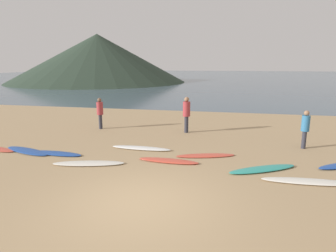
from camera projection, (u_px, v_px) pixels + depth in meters
The scene contains 14 objects.
ground_plane at pixel (191, 124), 16.76m from camera, with size 120.00×120.00×0.20m, color tan.
ocean_water at pixel (220, 77), 68.37m from camera, with size 140.00×100.00×0.01m, color #475B6B.
headland_hill at pixel (98, 58), 50.46m from camera, with size 30.38×30.38×8.17m, color #28382B.
surfboard_1 at pixel (27, 151), 11.29m from camera, with size 2.28×0.58×0.08m, color #1E479E.
surfboard_2 at pixel (57, 153), 10.99m from camera, with size 2.10×0.51×0.07m, color #1E479E.
surfboard_3 at pixel (89, 163), 9.90m from camera, with size 2.44×0.54×0.08m, color silver.
surfboard_4 at pixel (141, 148), 11.62m from camera, with size 2.45×0.47×0.10m, color white.
surfboard_5 at pixel (168, 161), 10.16m from camera, with size 2.15×0.49×0.08m, color #D84C38.
surfboard_6 at pixel (205, 156), 10.75m from camera, with size 2.20×0.48×0.06m, color #D84C38.
surfboard_7 at pixel (263, 169), 9.36m from camera, with size 2.43×0.51×0.09m, color teal.
surfboard_8 at pixel (309, 181), 8.38m from camera, with size 2.69×0.48×0.09m, color silver.
person_0 at pixel (100, 111), 15.02m from camera, with size 0.33×0.33×1.62m.
person_1 at pixel (187, 112), 14.19m from camera, with size 0.36×0.36×1.77m.
person_3 at pixel (305, 126), 11.56m from camera, with size 0.31×0.31×1.55m.
Camera 1 is at (2.04, -6.31, 3.42)m, focal length 30.99 mm.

